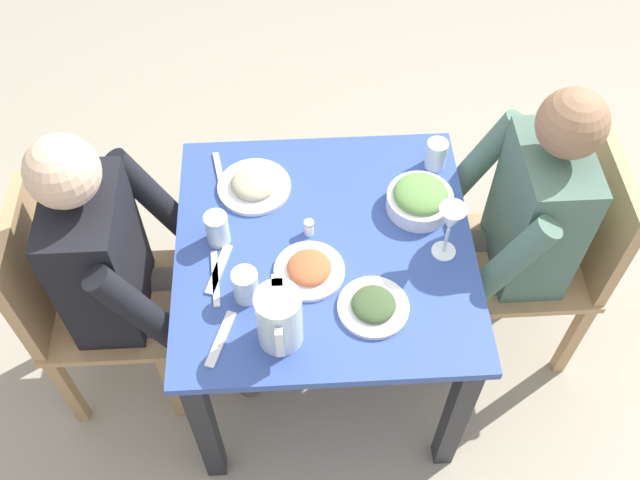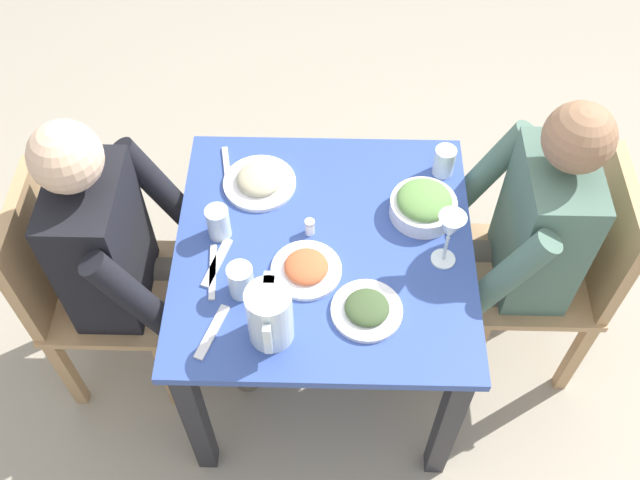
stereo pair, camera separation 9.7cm
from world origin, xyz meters
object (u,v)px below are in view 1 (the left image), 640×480
plate_rice_curry (309,269)px  salad_bowl (420,198)px  dining_table (324,270)px  water_glass_near_right (436,154)px  diner_far (503,227)px  water_glass_far_left (246,285)px  diner_near (136,269)px  plate_dolmas (373,306)px  wine_glass (451,222)px  salt_shaker (309,228)px  water_pitcher (279,318)px  plate_beans (254,184)px  chair_far (557,251)px  chair_near (79,298)px  water_glass_by_pitcher (217,229)px

plate_rice_curry → salad_bowl: bearing=122.7°
dining_table → water_glass_near_right: water_glass_near_right is taller
diner_far → water_glass_far_left: bearing=-71.9°
diner_near → diner_far: bearing=94.9°
diner_far → water_glass_far_left: diner_far is taller
diner_far → water_glass_far_left: size_ratio=11.24×
plate_dolmas → dining_table: bearing=-151.4°
wine_glass → salt_shaker: bearing=-103.0°
water_pitcher → plate_rice_curry: water_pitcher is taller
water_pitcher → plate_beans: bearing=-172.4°
plate_rice_curry → water_glass_far_left: 0.19m
chair_far → salt_shaker: 0.84m
diner_near → water_pitcher: (0.29, 0.42, 0.17)m
diner_far → dining_table: bearing=-80.2°
chair_near → diner_near: size_ratio=0.75×
dining_table → chair_far: (-0.10, 0.76, -0.10)m
dining_table → diner_near: bearing=-90.1°
plate_rice_curry → water_glass_by_pitcher: size_ratio=1.88×
diner_near → water_pitcher: bearing=55.4°
chair_near → plate_rice_curry: chair_near is taller
chair_far → water_glass_near_right: chair_far is taller
chair_near → water_glass_near_right: size_ratio=9.01×
dining_table → water_glass_near_right: 0.50m
chair_far → salt_shaker: size_ratio=16.18×
diner_near → plate_beans: bearing=122.7°
water_pitcher → wine_glass: 0.54m
dining_table → water_pitcher: (0.29, -0.13, 0.22)m
chair_far → wine_glass: 0.57m
salad_bowl → water_glass_by_pitcher: size_ratio=1.85×
plate_rice_curry → water_glass_near_right: size_ratio=2.06×
water_glass_far_left → water_glass_near_right: bearing=127.7°
diner_far → water_glass_near_right: (-0.20, -0.19, 0.12)m
water_glass_far_left → plate_dolmas: bearing=80.0°
chair_far → salt_shaker: bearing=-86.5°
water_pitcher → water_glass_far_left: 0.17m
chair_far → water_glass_by_pitcher: (0.06, -1.06, 0.28)m
water_pitcher → plate_dolmas: size_ratio=0.98×
water_glass_near_right → chair_far: bearing=63.6°
diner_near → plate_rice_curry: bearing=79.8°
dining_table → wine_glass: size_ratio=4.39×
plate_beans → plate_dolmas: 0.55m
chair_far → water_pitcher: water_pitcher is taller
water_glass_by_pitcher → wine_glass: size_ratio=0.54×
water_glass_by_pitcher → salad_bowl: bearing=98.6°
plate_dolmas → salt_shaker: size_ratio=3.61×
diner_near → water_pitcher: 0.54m
chair_near → diner_far: 1.33m
salt_shaker → water_glass_far_left: bearing=-41.3°
water_glass_far_left → wine_glass: bearing=101.8°
chair_near → salt_shaker: (-0.05, 0.72, 0.25)m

